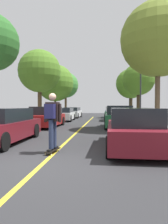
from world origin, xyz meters
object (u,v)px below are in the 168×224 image
parked_car_right_farthest (112,112)px  skateboarder (52,118)px  streetlamp (141,84)px  parked_car_left_near (46,117)px  parked_car_right_near (119,117)px  street_tree_right_near (139,80)px  parked_car_left_farthest (73,112)px  parked_car_right_nearest (133,128)px  parked_car_left_far (64,114)px  parked_car_left_nearest (2,126)px  street_tree_left_far (55,83)px  street_tree_left_near (40,71)px  street_tree_right_nearest (158,40)px  parked_car_right_far (114,114)px  street_tree_left_farthest (66,85)px  skateboard (53,150)px  street_tree_right_far (131,84)px

parked_car_right_farthest → skateboarder: 21.31m
streetlamp → parked_car_left_near: bearing=-163.4°
parked_car_right_near → street_tree_right_near: bearing=69.4°
parked_car_left_farthest → parked_car_right_nearest: parked_car_right_nearest is taller
parked_car_left_far → parked_car_left_farthest: parked_car_left_farthest is taller
parked_car_left_nearest → street_tree_left_far: (-2.21, 18.34, 3.75)m
street_tree_left_near → street_tree_left_far: (0.00, 6.42, -0.42)m
street_tree_right_nearest → streetlamp: (-0.46, 3.35, -2.32)m
parked_car_left_far → parked_car_right_far: size_ratio=1.08×
parked_car_left_near → streetlamp: size_ratio=0.85×
street_tree_left_far → streetlamp: street_tree_left_far is taller
parked_car_right_farthest → street_tree_left_near: size_ratio=0.61×
parked_car_left_nearest → street_tree_left_farthest: bearing=94.9°
street_tree_left_near → skateboard: bearing=-70.9°
parked_car_left_nearest → parked_car_right_near: 8.25m
parked_car_left_near → street_tree_right_near: size_ratio=0.84×
parked_car_left_far → parked_car_right_far: bearing=9.5°
street_tree_left_far → skateboard: street_tree_left_far is taller
parked_car_left_farthest → street_tree_right_near: 10.12m
street_tree_left_near → parked_car_left_nearest: bearing=-79.5°
parked_car_left_far → parked_car_right_near: size_ratio=0.98×
parked_car_right_near → street_tree_left_far: size_ratio=0.68×
parked_car_right_nearest → parked_car_right_near: bearing=90.0°
street_tree_right_near → street_tree_right_far: (0.00, 6.07, 0.24)m
parked_car_left_farthest → parked_car_right_farthest: parked_car_right_farthest is taller
parked_car_left_far → street_tree_left_far: (-2.21, 5.54, 3.77)m
street_tree_left_near → street_tree_right_far: (9.51, 6.52, -0.62)m
street_tree_right_near → skateboarder: size_ratio=3.04×
street_tree_right_far → parked_car_left_nearest: bearing=-111.6°
parked_car_left_nearest → parked_car_right_farthest: size_ratio=1.11×
parked_car_right_near → streetlamp: streetlamp is taller
parked_car_right_far → street_tree_left_far: street_tree_left_far is taller
parked_car_left_farthest → street_tree_left_near: street_tree_left_near is taller
parked_car_left_far → skateboarder: bearing=-80.2°
parked_car_left_farthest → streetlamp: streetlamp is taller
parked_car_left_nearest → streetlamp: size_ratio=0.86×
parked_car_left_near → street_tree_left_farthest: street_tree_left_farthest is taller
street_tree_right_nearest → streetlamp: bearing=97.8°
parked_car_right_nearest → skateboard: size_ratio=5.46×
street_tree_right_nearest → street_tree_left_near: bearing=144.5°
street_tree_right_near → street_tree_left_near: bearing=-177.3°
parked_car_left_nearest → parked_car_left_far: bearing=90.0°
parked_car_right_near → street_tree_left_farthest: bearing=111.0°
parked_car_left_nearest → parked_car_right_farthest: bearing=75.3°
parked_car_left_far → parked_car_left_farthest: (0.00, 5.74, 0.02)m
parked_car_right_nearest → parked_car_right_near: parked_car_right_near is taller
parked_car_right_near → street_tree_right_near: size_ratio=0.84×
parked_car_left_nearest → parked_car_left_far: size_ratio=1.02×
parked_car_left_far → street_tree_right_near: 8.04m
parked_car_left_nearest → streetlamp: (6.85, 8.49, 2.50)m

